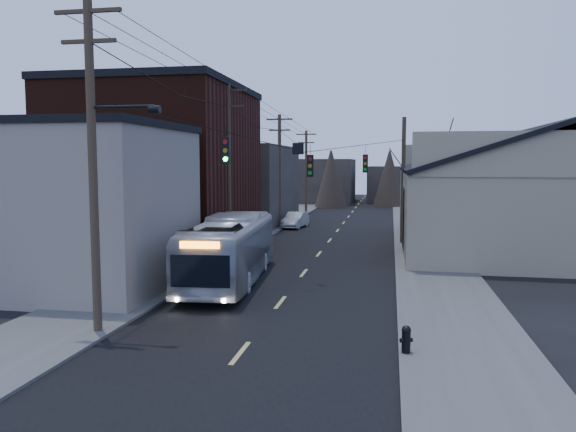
{
  "coord_description": "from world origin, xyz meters",
  "views": [
    {
      "loc": [
        4.2,
        -13.22,
        5.48
      ],
      "look_at": [
        -0.53,
        12.54,
        3.0
      ],
      "focal_mm": 35.0,
      "sensor_mm": 36.0,
      "label": 1
    }
  ],
  "objects": [
    {
      "name": "road_surface",
      "position": [
        0.0,
        30.0,
        0.01
      ],
      "size": [
        9.0,
        110.0,
        0.02
      ],
      "primitive_type": "cube",
      "color": "black",
      "rests_on": "ground"
    },
    {
      "name": "building_clapboard",
      "position": [
        -9.0,
        9.0,
        3.5
      ],
      "size": [
        8.0,
        8.0,
        7.0
      ],
      "primitive_type": "cube",
      "color": "slate",
      "rests_on": "ground"
    },
    {
      "name": "parked_car",
      "position": [
        -3.7,
        33.3,
        0.67
      ],
      "size": [
        1.88,
        4.18,
        1.33
      ],
      "primitive_type": "imported",
      "rotation": [
        0.0,
        0.0,
        -0.12
      ],
      "color": "#B9BBC1",
      "rests_on": "ground"
    },
    {
      "name": "utility_lines",
      "position": [
        -3.11,
        24.14,
        4.95
      ],
      "size": [
        11.24,
        45.28,
        10.5
      ],
      "color": "#382B1E",
      "rests_on": "ground"
    },
    {
      "name": "building_brick",
      "position": [
        -10.0,
        20.0,
        5.0
      ],
      "size": [
        10.0,
        12.0,
        10.0
      ],
      "primitive_type": "cube",
      "color": "black",
      "rests_on": "ground"
    },
    {
      "name": "sidewalk_right",
      "position": [
        6.5,
        30.0,
        0.06
      ],
      "size": [
        4.0,
        110.0,
        0.12
      ],
      "primitive_type": "cube",
      "color": "#474744",
      "rests_on": "ground"
    },
    {
      "name": "bare_tree",
      "position": [
        6.5,
        20.0,
        3.6
      ],
      "size": [
        0.4,
        0.4,
        7.2
      ],
      "primitive_type": "cone",
      "color": "black",
      "rests_on": "ground"
    },
    {
      "name": "fire_hydrant",
      "position": [
        4.7,
        2.6,
        0.54
      ],
      "size": [
        0.38,
        0.27,
        0.79
      ],
      "rotation": [
        0.0,
        0.0,
        0.38
      ],
      "color": "black",
      "rests_on": "sidewalk_right"
    },
    {
      "name": "building_left_far",
      "position": [
        -9.5,
        36.0,
        3.5
      ],
      "size": [
        9.0,
        14.0,
        7.0
      ],
      "primitive_type": "cube",
      "color": "#302B26",
      "rests_on": "ground"
    },
    {
      "name": "bus",
      "position": [
        -3.0,
        11.3,
        1.52
      ],
      "size": [
        3.41,
        11.05,
        3.03
      ],
      "primitive_type": "imported",
      "rotation": [
        0.0,
        0.0,
        3.22
      ],
      "color": "#A3A7AF",
      "rests_on": "ground"
    },
    {
      "name": "building_far_left",
      "position": [
        -6.0,
        65.0,
        3.0
      ],
      "size": [
        10.0,
        12.0,
        6.0
      ],
      "primitive_type": "cube",
      "color": "#302B26",
      "rests_on": "ground"
    },
    {
      "name": "ground",
      "position": [
        0.0,
        0.0,
        0.0
      ],
      "size": [
        160.0,
        160.0,
        0.0
      ],
      "primitive_type": "plane",
      "color": "black",
      "rests_on": "ground"
    },
    {
      "name": "warehouse",
      "position": [
        13.0,
        25.0,
        2.7
      ],
      "size": [
        16.16,
        20.6,
        7.73
      ],
      "color": "gray",
      "rests_on": "ground"
    },
    {
      "name": "sidewalk_left",
      "position": [
        -6.5,
        30.0,
        0.06
      ],
      "size": [
        4.0,
        110.0,
        0.12
      ],
      "primitive_type": "cube",
      "color": "#474744",
      "rests_on": "ground"
    },
    {
      "name": "building_far_right",
      "position": [
        7.0,
        70.0,
        2.5
      ],
      "size": [
        12.0,
        14.0,
        5.0
      ],
      "primitive_type": "cube",
      "color": "#302B26",
      "rests_on": "ground"
    }
  ]
}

